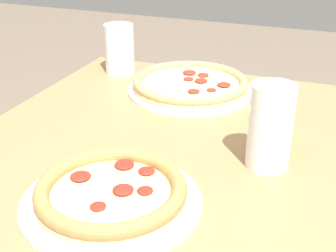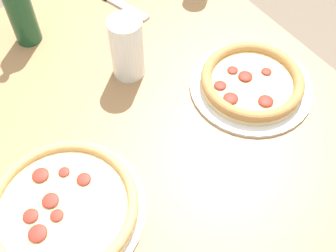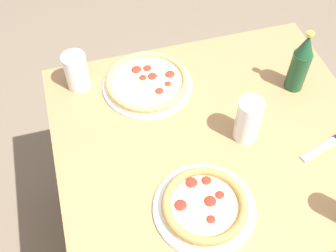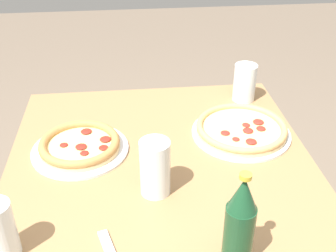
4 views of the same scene
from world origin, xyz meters
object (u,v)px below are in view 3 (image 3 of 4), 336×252
at_px(glass_iced_tea, 77,73).
at_px(beer_bottle, 301,63).
at_px(pizza_pepperoni, 204,206).
at_px(pizza_salami, 147,82).
at_px(knife, 333,141).
at_px(glass_lemonade, 248,122).

relative_size(glass_iced_tea, beer_bottle, 0.57).
xyz_separation_m(pizza_pepperoni, glass_iced_tea, (-0.26, 0.55, 0.04)).
bearing_deg(pizza_salami, pizza_pepperoni, -85.68).
bearing_deg(knife, beer_bottle, 93.02).
bearing_deg(glass_lemonade, pizza_salami, 129.87).
xyz_separation_m(pizza_pepperoni, pizza_salami, (-0.04, 0.49, -0.00)).
bearing_deg(pizza_pepperoni, beer_bottle, 38.86).
bearing_deg(glass_iced_tea, beer_bottle, -16.07).
distance_m(pizza_pepperoni, beer_bottle, 0.57).
bearing_deg(pizza_salami, glass_lemonade, -50.13).
bearing_deg(pizza_pepperoni, glass_lemonade, 45.24).
relative_size(pizza_pepperoni, knife, 1.25).
xyz_separation_m(pizza_pepperoni, beer_bottle, (0.44, 0.35, 0.09)).
bearing_deg(glass_iced_tea, pizza_salami, -16.38).
relative_size(glass_lemonade, beer_bottle, 0.66).
bearing_deg(pizza_pepperoni, knife, 13.21).
bearing_deg(glass_lemonade, beer_bottle, 32.36).
bearing_deg(beer_bottle, knife, -86.98).
bearing_deg(pizza_salami, knife, -38.10).
height_order(pizza_salami, glass_iced_tea, glass_iced_tea).
bearing_deg(beer_bottle, pizza_pepperoni, -141.14).
height_order(pizza_pepperoni, knife, pizza_pepperoni).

